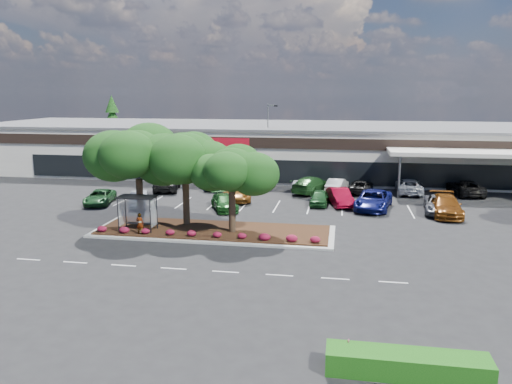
% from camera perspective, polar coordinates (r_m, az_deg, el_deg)
% --- Properties ---
extents(ground, '(160.00, 160.00, 0.00)m').
position_cam_1_polar(ground, '(33.66, -3.26, -6.66)').
color(ground, black).
rests_on(ground, ground).
extents(retail_store, '(80.40, 25.20, 6.25)m').
position_cam_1_polar(retail_store, '(65.86, 3.49, 5.04)').
color(retail_store, silver).
rests_on(retail_store, ground).
extents(landscape_island, '(18.00, 6.00, 0.26)m').
position_cam_1_polar(landscape_island, '(37.80, -4.84, -4.46)').
color(landscape_island, '#ABACA6').
rests_on(landscape_island, ground).
extents(lane_markings, '(33.12, 20.06, 0.01)m').
position_cam_1_polar(lane_markings, '(43.50, -0.32, -2.46)').
color(lane_markings, silver).
rests_on(lane_markings, ground).
extents(shrub_row, '(17.00, 0.80, 0.50)m').
position_cam_1_polar(shrub_row, '(35.75, -5.71, -4.76)').
color(shrub_row, maroon).
rests_on(shrub_row, landscape_island).
extents(bus_shelter, '(2.75, 1.55, 2.59)m').
position_cam_1_polar(bus_shelter, '(38.07, -13.34, -1.23)').
color(bus_shelter, black).
rests_on(bus_shelter, landscape_island).
extents(island_tree_west, '(7.20, 7.20, 7.89)m').
position_cam_1_polar(island_tree_west, '(39.31, -13.25, 1.99)').
color(island_tree_west, black).
rests_on(island_tree_west, landscape_island).
extents(island_tree_mid, '(6.60, 6.60, 7.32)m').
position_cam_1_polar(island_tree_mid, '(38.78, -8.06, 1.63)').
color(island_tree_mid, black).
rests_on(island_tree_mid, landscape_island).
extents(island_tree_east, '(5.80, 5.80, 6.50)m').
position_cam_1_polar(island_tree_east, '(36.38, -2.76, 0.43)').
color(island_tree_east, black).
rests_on(island_tree_east, landscape_island).
extents(hedge_south_east, '(6.00, 1.30, 0.90)m').
position_cam_1_polar(hedge_south_east, '(20.44, 16.87, -18.35)').
color(hedge_south_east, '#0F480D').
rests_on(hedge_south_east, ground).
extents(conifer_north_west, '(4.40, 4.40, 10.00)m').
position_cam_1_polar(conifer_north_west, '(85.89, -16.04, 7.34)').
color(conifer_north_west, black).
rests_on(conifer_north_west, ground).
extents(person_waiting, '(0.58, 0.39, 1.56)m').
position_cam_1_polar(person_waiting, '(37.19, -13.14, -3.53)').
color(person_waiting, '#594C47').
rests_on(person_waiting, landscape_island).
extents(light_pole, '(1.40, 0.82, 9.00)m').
position_cam_1_polar(light_pole, '(60.10, 1.45, 5.22)').
color(light_pole, '#ABACA6').
rests_on(light_pole, ground).
extents(survey_stake, '(0.07, 0.14, 1.00)m').
position_cam_1_polar(survey_stake, '(20.61, 10.44, -17.13)').
color(survey_stake, '#9B8251').
rests_on(survey_stake, ground).
extents(car_0, '(3.10, 5.11, 1.33)m').
position_cam_1_polar(car_0, '(49.29, -17.43, -0.56)').
color(car_0, '#1E4E25').
rests_on(car_0, ground).
extents(car_1, '(2.71, 4.45, 1.39)m').
position_cam_1_polar(car_1, '(47.38, -13.22, -0.76)').
color(car_1, '#A9AFB5').
rests_on(car_1, ground).
extents(car_2, '(3.74, 6.32, 1.65)m').
position_cam_1_polar(car_2, '(48.88, -2.17, 0.06)').
color(car_2, brown).
rests_on(car_2, ground).
extents(car_3, '(3.65, 5.05, 1.36)m').
position_cam_1_polar(car_3, '(44.80, -3.63, -1.19)').
color(car_3, '#174B1A').
rests_on(car_3, ground).
extents(car_4, '(1.83, 4.13, 1.38)m').
position_cam_1_polar(car_4, '(47.00, 7.27, -0.65)').
color(car_4, '#17451D').
rests_on(car_4, ground).
extents(car_5, '(2.85, 5.09, 1.59)m').
position_cam_1_polar(car_5, '(47.12, 9.54, -0.56)').
color(car_5, maroon).
rests_on(car_5, ground).
extents(car_6, '(3.95, 6.56, 1.70)m').
position_cam_1_polar(car_6, '(46.11, 13.27, -0.89)').
color(car_6, '#0F1459').
rests_on(car_6, ground).
extents(car_7, '(3.12, 5.65, 1.50)m').
position_cam_1_polar(car_7, '(46.33, 20.22, -1.37)').
color(car_7, slate).
rests_on(car_7, ground).
extents(car_8, '(2.61, 5.93, 1.69)m').
position_cam_1_polar(car_8, '(45.68, 20.87, -1.46)').
color(car_8, brown).
rests_on(car_8, ground).
extents(car_9, '(3.54, 5.73, 1.48)m').
position_cam_1_polar(car_9, '(54.19, -10.12, 0.92)').
color(car_9, black).
rests_on(car_9, ground).
extents(car_10, '(2.84, 5.08, 1.34)m').
position_cam_1_polar(car_10, '(54.36, -4.19, 1.03)').
color(car_10, navy).
rests_on(car_10, ground).
extents(car_11, '(4.02, 5.29, 1.33)m').
position_cam_1_polar(car_11, '(51.12, -2.86, 0.38)').
color(car_11, '#979EA2').
rests_on(car_11, ground).
extents(car_12, '(1.57, 4.11, 1.34)m').
position_cam_1_polar(car_12, '(52.43, 5.13, 0.63)').
color(car_12, silver).
rests_on(car_12, ground).
extents(car_13, '(4.59, 6.39, 1.72)m').
position_cam_1_polar(car_13, '(52.49, 6.43, 0.83)').
color(car_13, '#1C481C').
rests_on(car_13, ground).
extents(car_14, '(2.48, 4.86, 1.53)m').
position_cam_1_polar(car_14, '(52.95, 9.25, 0.74)').
color(car_14, '#BBBBBB').
rests_on(car_14, ground).
extents(car_15, '(2.83, 5.16, 1.37)m').
position_cam_1_polar(car_15, '(53.24, 11.89, 0.61)').
color(car_15, black).
rests_on(car_15, ground).
extents(car_16, '(2.82, 5.69, 1.55)m').
position_cam_1_polar(car_16, '(54.15, 17.08, 0.63)').
color(car_16, '#B2B6BF').
rests_on(car_16, ground).
extents(car_17, '(3.23, 5.86, 1.55)m').
position_cam_1_polar(car_17, '(55.43, 22.80, 0.47)').
color(car_17, black).
rests_on(car_17, ground).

